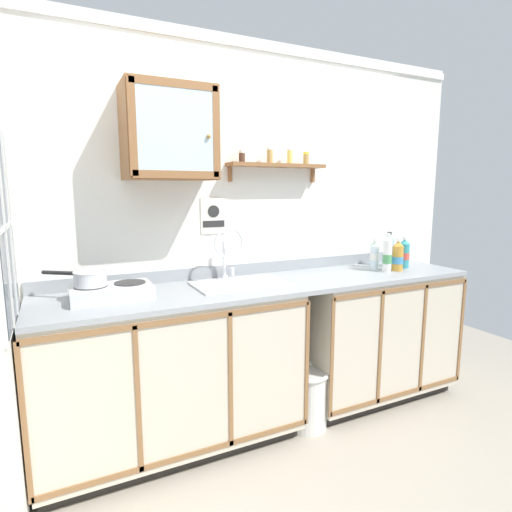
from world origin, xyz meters
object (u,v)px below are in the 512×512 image
(saucepan, at_px, (89,278))
(wall_cabinet, at_px, (169,133))
(bottle_detergent_teal_2, at_px, (404,254))
(hot_plate_stove, at_px, (112,292))
(trash_bin, at_px, (307,397))
(bottle_water_blue_3, at_px, (389,251))
(bottle_soda_green_4, at_px, (375,254))
(sink, at_px, (238,286))
(warning_sign, at_px, (213,216))
(bottle_water_clear_1, at_px, (375,256))
(bottle_juice_amber_0, at_px, (398,257))
(bottle_opaque_white_5, at_px, (387,255))

(saucepan, relative_size, wall_cabinet, 0.60)
(bottle_detergent_teal_2, relative_size, wall_cabinet, 0.45)
(hot_plate_stove, height_order, trash_bin, hot_plate_stove)
(hot_plate_stove, bearing_deg, wall_cabinet, 19.45)
(bottle_water_blue_3, height_order, bottle_soda_green_4, bottle_water_blue_3)
(saucepan, bearing_deg, hot_plate_stove, -12.37)
(saucepan, bearing_deg, sink, 0.48)
(hot_plate_stove, bearing_deg, warning_sign, 22.39)
(sink, bearing_deg, bottle_water_clear_1, -0.57)
(hot_plate_stove, xyz_separation_m, bottle_soda_green_4, (1.94, 0.10, 0.06))
(hot_plate_stove, height_order, bottle_juice_amber_0, bottle_juice_amber_0)
(bottle_water_blue_3, distance_m, warning_sign, 1.43)
(warning_sign, height_order, trash_bin, warning_sign)
(bottle_soda_green_4, bearing_deg, sink, -176.81)
(sink, bearing_deg, bottle_soda_green_4, 3.19)
(trash_bin, bearing_deg, hot_plate_stove, 171.34)
(bottle_water_blue_3, xyz_separation_m, bottle_soda_green_4, (-0.15, -0.01, -0.02))
(sink, xyz_separation_m, bottle_soda_green_4, (1.17, 0.07, 0.11))
(bottle_detergent_teal_2, bearing_deg, bottle_water_clear_1, 174.25)
(bottle_soda_green_4, relative_size, bottle_opaque_white_5, 0.78)
(hot_plate_stove, distance_m, saucepan, 0.14)
(bottle_soda_green_4, bearing_deg, trash_bin, -160.55)
(hot_plate_stove, height_order, saucepan, saucepan)
(bottle_juice_amber_0, bearing_deg, trash_bin, -173.29)
(warning_sign, bearing_deg, bottle_soda_green_4, -8.87)
(bottle_opaque_white_5, distance_m, wall_cabinet, 1.73)
(hot_plate_stove, bearing_deg, bottle_opaque_white_5, -2.38)
(saucepan, relative_size, trash_bin, 0.82)
(sink, xyz_separation_m, wall_cabinet, (-0.39, 0.10, 0.93))
(bottle_water_clear_1, distance_m, bottle_soda_green_4, 0.10)
(bottle_opaque_white_5, xyz_separation_m, wall_cabinet, (-1.52, 0.21, 0.79))
(bottle_juice_amber_0, relative_size, bottle_detergent_teal_2, 1.01)
(bottle_soda_green_4, bearing_deg, bottle_detergent_teal_2, -27.43)
(bottle_soda_green_4, xyz_separation_m, wall_cabinet, (-1.56, 0.04, 0.82))
(saucepan, height_order, bottle_soda_green_4, bottle_soda_green_4)
(sink, distance_m, saucepan, 0.89)
(bottle_juice_amber_0, bearing_deg, bottle_detergent_teal_2, 27.97)
(hot_plate_stove, distance_m, bottle_soda_green_4, 1.94)
(saucepan, xyz_separation_m, bottle_water_blue_3, (2.20, 0.08, -0.01))
(trash_bin, bearing_deg, warning_sign, 134.71)
(saucepan, relative_size, bottle_water_clear_1, 1.42)
(bottle_detergent_teal_2, bearing_deg, saucepan, 179.22)
(saucepan, distance_m, wall_cabinet, 0.94)
(bottle_water_blue_3, bearing_deg, bottle_juice_amber_0, -114.95)
(saucepan, height_order, bottle_juice_amber_0, bottle_juice_amber_0)
(sink, bearing_deg, bottle_detergent_teal_2, -1.58)
(saucepan, xyz_separation_m, wall_cabinet, (0.49, 0.11, 0.79))
(bottle_opaque_white_5, distance_m, warning_sign, 1.29)
(hot_plate_stove, distance_m, bottle_juice_amber_0, 2.01)
(bottle_juice_amber_0, bearing_deg, bottle_opaque_white_5, -179.74)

